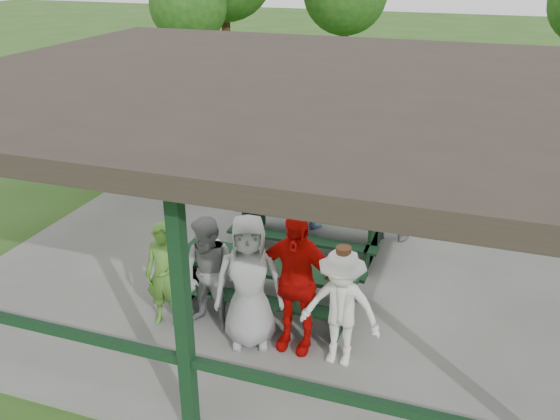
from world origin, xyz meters
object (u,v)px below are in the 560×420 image
at_px(spectator_grey, 390,193).
at_px(contestant_white_fedora, 341,308).
at_px(picnic_table_far, 310,224).
at_px(contestant_red, 295,282).
at_px(spectator_lblue, 308,190).
at_px(farm_trailer, 243,109).
at_px(picnic_table_near, 268,277).
at_px(contestant_green, 165,275).
at_px(pickup_truck, 385,111).
at_px(contestant_grey_mid, 249,282).
at_px(contestant_grey_left, 210,275).
at_px(spectator_blue, 257,169).

bearing_deg(spectator_grey, contestant_white_fedora, 93.09).
xyz_separation_m(picnic_table_far, contestant_white_fedora, (1.26, -2.94, 0.34)).
bearing_deg(contestant_red, spectator_lblue, 106.82).
bearing_deg(contestant_white_fedora, farm_trailer, 121.12).
bearing_deg(picnic_table_near, spectator_grey, 66.13).
height_order(contestant_white_fedora, spectator_grey, spectator_grey).
distance_m(contestant_green, pickup_truck, 10.65).
height_order(picnic_table_far, contestant_grey_mid, contestant_grey_mid).
distance_m(picnic_table_near, spectator_lblue, 2.92).
height_order(contestant_white_fedora, pickup_truck, contestant_white_fedora).
height_order(contestant_grey_left, spectator_blue, contestant_grey_left).
relative_size(contestant_grey_left, contestant_white_fedora, 1.01).
relative_size(contestant_white_fedora, farm_trailer, 0.45).
xyz_separation_m(picnic_table_near, spectator_blue, (-1.52, 3.49, 0.34)).
bearing_deg(pickup_truck, contestant_green, -173.28).
xyz_separation_m(contestant_grey_mid, pickup_truck, (-0.01, 10.60, -0.32)).
bearing_deg(contestant_red, picnic_table_near, 132.61).
xyz_separation_m(picnic_table_far, contestant_grey_mid, (0.01, -2.92, 0.47)).
height_order(contestant_red, spectator_blue, contestant_red).
distance_m(contestant_grey_left, contestant_grey_mid, 0.65).
xyz_separation_m(contestant_green, spectator_blue, (-0.32, 4.38, 0.03)).
bearing_deg(pickup_truck, picnic_table_far, -166.43).
height_order(contestant_grey_left, contestant_grey_mid, contestant_grey_mid).
bearing_deg(picnic_table_far, contestant_grey_left, -102.54).
xyz_separation_m(contestant_grey_left, spectator_lblue, (0.31, 3.69, -0.11)).
distance_m(picnic_table_near, contestant_grey_left, 1.04).
distance_m(picnic_table_near, picnic_table_far, 2.00).
distance_m(contestant_red, farm_trailer, 10.83).
xyz_separation_m(contestant_grey_left, contestant_red, (1.23, -0.01, 0.15)).
bearing_deg(picnic_table_far, contestant_grey_mid, -89.82).
bearing_deg(contestant_white_fedora, spectator_grey, 92.75).
relative_size(spectator_lblue, spectator_grey, 0.86).
bearing_deg(picnic_table_near, spectator_blue, 113.58).
bearing_deg(contestant_grey_mid, contestant_grey_left, 149.10).
xyz_separation_m(contestant_grey_left, spectator_grey, (1.86, 3.75, 0.01)).
bearing_deg(spectator_lblue, contestant_white_fedora, 130.52).
bearing_deg(contestant_grey_mid, picnic_table_near, 74.59).
height_order(contestant_green, contestant_grey_left, contestant_grey_left).
distance_m(contestant_green, contestant_grey_mid, 1.29).
bearing_deg(picnic_table_near, contestant_grey_mid, -85.49).
bearing_deg(contestant_green, pickup_truck, 74.96).
relative_size(contestant_grey_mid, pickup_truck, 0.36).
xyz_separation_m(picnic_table_near, contestant_grey_left, (-0.56, -0.80, 0.37)).
bearing_deg(contestant_white_fedora, picnic_table_far, 115.64).
height_order(picnic_table_near, pickup_truck, pickup_truck).
height_order(contestant_green, pickup_truck, contestant_green).
bearing_deg(contestant_green, farm_trailer, 98.00).
xyz_separation_m(contestant_red, farm_trailer, (-4.73, 9.73, -0.46)).
bearing_deg(contestant_grey_left, farm_trailer, 117.47).
bearing_deg(spectator_grey, contestant_grey_left, 66.38).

